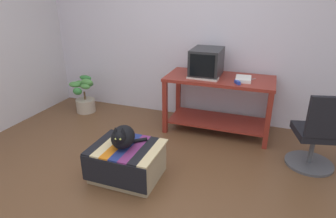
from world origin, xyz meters
The scene contains 12 objects.
ground_plane centered at (0.00, 0.00, 0.00)m, with size 14.00×14.00×0.00m, color brown.
back_wall centered at (0.00, 2.05, 1.30)m, with size 8.00×0.10×2.60m, color silver.
desk centered at (0.48, 1.60, 0.53)m, with size 1.42×0.69×0.78m.
tv_monitor centered at (0.28, 1.63, 0.95)m, with size 0.39×0.52×0.36m.
keyboard centered at (0.29, 1.45, 0.79)m, with size 0.40×0.15×0.02m, color beige.
book centered at (0.79, 1.55, 0.80)m, with size 0.19×0.27×0.04m, color white.
ottoman_with_blanket centered at (-0.19, 0.18, 0.18)m, with size 0.70×0.59×0.36m.
cat centered at (-0.20, 0.16, 0.48)m, with size 0.34×0.39×0.28m.
potted_plant centered at (-1.67, 1.54, 0.26)m, with size 0.42×0.36×0.57m.
office_chair centered at (1.66, 1.04, 0.39)m, with size 0.52×0.52×0.89m.
stapler centered at (0.74, 1.38, 0.80)m, with size 0.04×0.11×0.04m, color #2342B7.
pen centered at (0.89, 1.63, 0.78)m, with size 0.01×0.01×0.14m, color #B7B7BC.
Camera 1 is at (1.11, -2.09, 1.84)m, focal length 30.80 mm.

